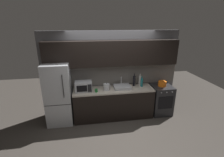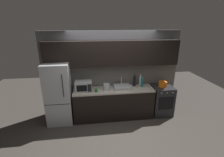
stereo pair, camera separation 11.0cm
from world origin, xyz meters
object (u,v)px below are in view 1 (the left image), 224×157
(wine_bottle_teal, at_px, (142,82))
(wine_bottle_dark, at_px, (134,81))
(wine_bottle_white, at_px, (140,80))
(refrigerator, at_px, (59,94))
(mug_green, at_px, (96,90))
(cooking_pot, at_px, (162,84))
(oven_range, at_px, (161,100))
(microwave, at_px, (84,86))
(kettle, at_px, (107,87))

(wine_bottle_teal, distance_m, wine_bottle_dark, 0.23)
(wine_bottle_dark, bearing_deg, wine_bottle_white, 12.30)
(refrigerator, height_order, mug_green, refrigerator)
(wine_bottle_teal, relative_size, wine_bottle_dark, 0.83)
(wine_bottle_dark, height_order, cooking_pot, wine_bottle_dark)
(oven_range, relative_size, wine_bottle_teal, 2.85)
(microwave, distance_m, wine_bottle_white, 1.69)
(kettle, xyz_separation_m, cooking_pot, (1.68, 0.04, -0.02))
(cooking_pot, bearing_deg, refrigerator, -180.00)
(wine_bottle_white, bearing_deg, oven_range, -17.25)
(refrigerator, xyz_separation_m, wine_bottle_white, (2.36, 0.20, 0.19))
(oven_range, bearing_deg, mug_green, -176.40)
(refrigerator, bearing_deg, microwave, 1.55)
(refrigerator, height_order, oven_range, refrigerator)
(wine_bottle_white, relative_size, cooking_pot, 1.45)
(wine_bottle_dark, xyz_separation_m, cooking_pot, (0.82, -0.16, -0.09))
(cooking_pot, bearing_deg, microwave, 179.55)
(oven_range, bearing_deg, cooking_pot, 173.19)
(oven_range, xyz_separation_m, cooking_pot, (-0.01, 0.00, 0.53))
(refrigerator, bearing_deg, mug_green, -7.04)
(wine_bottle_dark, bearing_deg, kettle, -167.15)
(oven_range, bearing_deg, refrigerator, 179.98)
(microwave, xyz_separation_m, wine_bottle_white, (1.68, 0.18, 0.01))
(oven_range, bearing_deg, kettle, -178.78)
(refrigerator, height_order, wine_bottle_teal, refrigerator)
(mug_green, distance_m, cooking_pot, 1.98)
(refrigerator, distance_m, kettle, 1.32)
(wine_bottle_dark, distance_m, mug_green, 1.19)
(kettle, relative_size, wine_bottle_white, 0.60)
(mug_green, bearing_deg, kettle, 16.79)
(kettle, xyz_separation_m, wine_bottle_dark, (0.86, 0.20, 0.07))
(refrigerator, xyz_separation_m, kettle, (1.32, -0.04, 0.13))
(microwave, distance_m, mug_green, 0.38)
(microwave, xyz_separation_m, cooking_pot, (2.32, -0.02, -0.06))
(mug_green, bearing_deg, wine_bottle_teal, 8.30)
(wine_bottle_dark, distance_m, wine_bottle_white, 0.19)
(wine_bottle_teal, relative_size, wine_bottle_white, 0.89)
(kettle, relative_size, wine_bottle_dark, 0.56)
(oven_range, xyz_separation_m, wine_bottle_teal, (-0.63, 0.07, 0.58))
(wine_bottle_white, distance_m, mug_green, 1.38)
(refrigerator, height_order, wine_bottle_dark, refrigerator)
(kettle, bearing_deg, wine_bottle_dark, 12.85)
(wine_bottle_teal, bearing_deg, microwave, -178.20)
(wine_bottle_teal, relative_size, cooking_pot, 1.30)
(oven_range, height_order, wine_bottle_teal, wine_bottle_teal)
(refrigerator, bearing_deg, wine_bottle_dark, 4.17)
(microwave, bearing_deg, oven_range, -0.48)
(wine_bottle_teal, bearing_deg, oven_range, -6.63)
(refrigerator, bearing_deg, kettle, -1.63)
(wine_bottle_white, relative_size, mug_green, 3.90)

